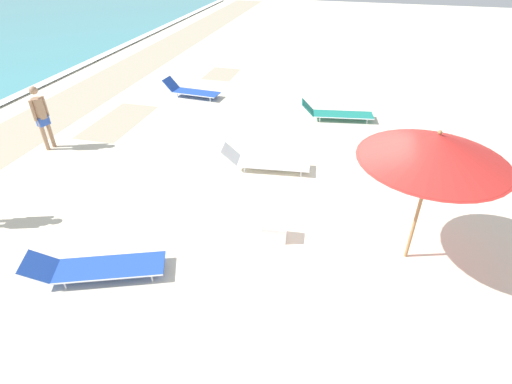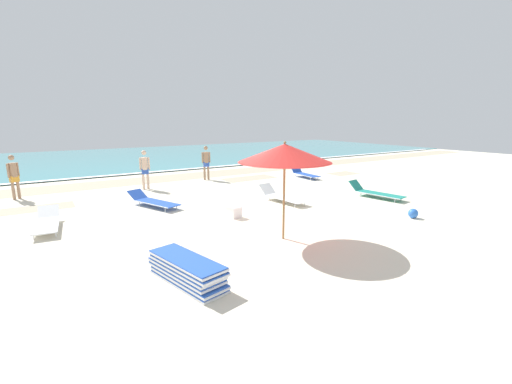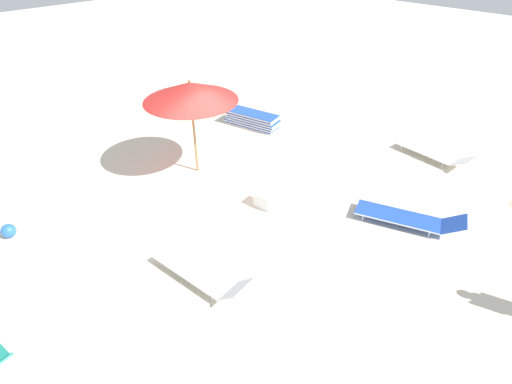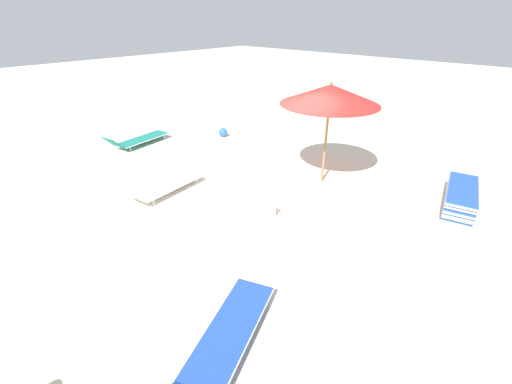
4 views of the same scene
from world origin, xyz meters
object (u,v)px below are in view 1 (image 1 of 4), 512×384
(sun_lounger_under_umbrella, at_px, (191,91))
(beach_ball, at_px, (426,144))
(sun_lounger_mid_beach_solo, at_px, (336,113))
(beach_umbrella, at_px, (436,148))
(cooler_box, at_px, (274,231))
(beachgoer_wading_adult, at_px, (41,115))
(sun_lounger_near_water_left, at_px, (96,267))
(sun_lounger_beside_umbrella, at_px, (265,162))

(sun_lounger_under_umbrella, xyz_separation_m, beach_ball, (-2.22, -7.86, -0.06))
(sun_lounger_mid_beach_solo, bearing_deg, beach_umbrella, -171.92)
(cooler_box, bearing_deg, beachgoer_wading_adult, 156.75)
(beachgoer_wading_adult, bearing_deg, cooler_box, 86.44)
(sun_lounger_near_water_left, relative_size, beach_ball, 7.70)
(sun_lounger_near_water_left, bearing_deg, sun_lounger_beside_umbrella, -45.50)
(beach_umbrella, xyz_separation_m, sun_lounger_under_umbrella, (6.90, 7.12, -2.06))
(beachgoer_wading_adult, xyz_separation_m, cooler_box, (-2.24, -6.87, -0.81))
(beach_ball, xyz_separation_m, cooler_box, (-4.79, 3.25, 0.03))
(beachgoer_wading_adult, bearing_deg, sun_lounger_near_water_left, 59.81)
(beachgoer_wading_adult, relative_size, cooler_box, 3.33)
(sun_lounger_under_umbrella, height_order, sun_lounger_near_water_left, sun_lounger_under_umbrella)
(beach_umbrella, bearing_deg, beachgoer_wading_adult, 77.20)
(beach_umbrella, height_order, cooler_box, beach_umbrella)
(sun_lounger_mid_beach_solo, distance_m, beachgoer_wading_adult, 8.56)
(sun_lounger_near_water_left, relative_size, sun_lounger_mid_beach_solo, 1.03)
(sun_lounger_near_water_left, height_order, cooler_box, sun_lounger_near_water_left)
(beach_umbrella, xyz_separation_m, sun_lounger_mid_beach_solo, (6.12, 1.85, -2.07))
(sun_lounger_under_umbrella, height_order, beach_ball, sun_lounger_under_umbrella)
(sun_lounger_mid_beach_solo, distance_m, beach_ball, 2.97)
(sun_lounger_under_umbrella, xyz_separation_m, sun_lounger_beside_umbrella, (-4.40, -3.80, -0.01))
(beach_umbrella, xyz_separation_m, sun_lounger_beside_umbrella, (2.50, 3.32, -2.07))
(sun_lounger_under_umbrella, relative_size, beach_ball, 6.65)
(sun_lounger_beside_umbrella, bearing_deg, beach_umbrella, -133.06)
(cooler_box, bearing_deg, sun_lounger_mid_beach_solo, 78.75)
(sun_lounger_under_umbrella, relative_size, cooler_box, 3.92)
(beach_ball, bearing_deg, sun_lounger_under_umbrella, 74.24)
(sun_lounger_beside_umbrella, height_order, beach_ball, sun_lounger_beside_umbrella)
(beachgoer_wading_adult, bearing_deg, sun_lounger_beside_umbrella, 107.94)
(beach_umbrella, distance_m, sun_lounger_beside_umbrella, 4.64)
(sun_lounger_beside_umbrella, height_order, sun_lounger_near_water_left, sun_lounger_beside_umbrella)
(sun_lounger_mid_beach_solo, height_order, cooler_box, sun_lounger_mid_beach_solo)
(sun_lounger_under_umbrella, distance_m, sun_lounger_beside_umbrella, 5.82)
(sun_lounger_beside_umbrella, bearing_deg, beach_ball, -67.87)
(sun_lounger_under_umbrella, relative_size, sun_lounger_beside_umbrella, 0.91)
(sun_lounger_beside_umbrella, height_order, sun_lounger_mid_beach_solo, sun_lounger_mid_beach_solo)
(sun_lounger_under_umbrella, bearing_deg, beach_ball, -101.33)
(beach_ball, bearing_deg, sun_lounger_beside_umbrella, 118.24)
(beach_umbrella, distance_m, sun_lounger_under_umbrella, 10.13)
(beachgoer_wading_adult, distance_m, cooler_box, 7.27)
(beach_umbrella, height_order, beachgoer_wading_adult, beach_umbrella)
(beach_umbrella, height_order, beach_ball, beach_umbrella)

